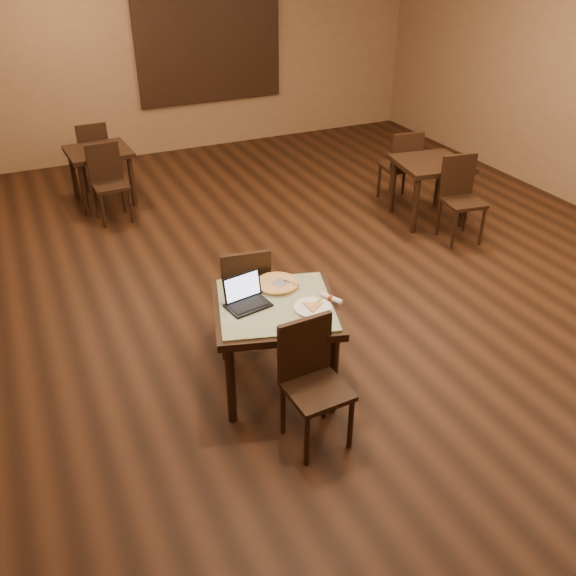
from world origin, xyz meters
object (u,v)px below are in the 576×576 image
laptop (245,297)px  other_table_a_chair_near (460,193)px  tiled_table (276,315)px  pizza_pan (277,285)px  chair_main_near (311,375)px  other_table_a_chair_far (402,163)px  other_table_b_chair_near (108,178)px  chair_main_far (245,291)px  other_table_a (430,171)px  other_table_b_chair_far (93,152)px  other_table_b (99,159)px

laptop → other_table_a_chair_near: size_ratio=0.36×
tiled_table → pizza_pan: bearing=79.9°
chair_main_near → other_table_a_chair_near: (3.02, 2.19, 0.02)m
other_table_a_chair_far → other_table_b_chair_near: size_ratio=1.04×
chair_main_far → laptop: bearing=79.1°
other_table_b_chair_near → chair_main_far: bearing=-83.7°
other_table_a_chair_near → other_table_b_chair_near: (-3.57, 2.27, -0.02)m
other_table_a → chair_main_far: bearing=-144.2°
chair_main_near → chair_main_far: bearing=87.4°
tiled_table → chair_main_near: 0.63m
laptop → other_table_a_chair_near: (3.22, 1.47, -0.27)m
chair_main_far → tiled_table: bearing=100.2°
laptop → other_table_b_chair_near: laptop is taller
chair_main_far → pizza_pan: bearing=118.3°
chair_main_near → other_table_b_chair_near: (-0.55, 4.46, -0.00)m
pizza_pan → other_table_b_chair_far: other_table_b_chair_far is taller
chair_main_far → other_table_b: (-0.53, 3.77, 0.07)m
other_table_a_chair_near → other_table_b: bearing=150.7°
chair_main_near → other_table_b: size_ratio=1.16×
chair_main_far → other_table_a_chair_near: bearing=-153.6°
other_table_b → other_table_b_chair_far: size_ratio=0.87×
tiled_table → chair_main_far: 0.63m
pizza_pan → other_table_b_chair_far: (-0.66, 4.69, -0.24)m
chair_main_far → laptop: (-0.19, -0.52, 0.28)m
laptop → pizza_pan: (0.32, 0.14, -0.05)m
chair_main_near → other_table_b_chair_far: chair_main_near is taller
tiled_table → other_table_a_chair_near: (3.02, 1.57, -0.11)m
laptop → other_table_b_chair_far: bearing=84.1°
pizza_pan → other_table_b_chair_near: bearing=100.5°
pizza_pan → other_table_b: size_ratio=0.48×
other_table_b_chair_near → pizza_pan: bearing=-82.7°
chair_main_far → other_table_a_chair_far: (3.01, 2.09, 0.01)m
other_table_a → other_table_b_chair_far: other_table_b_chair_far is taller
other_table_a_chair_near → other_table_a_chair_far: size_ratio=1.00×
pizza_pan → other_table_b_chair_near: (-0.67, 3.60, -0.24)m
other_table_a → other_table_b_chair_near: bearing=163.5°
laptop → other_table_b_chair_far: size_ratio=0.37×
other_table_a_chair_near → other_table_b: (-3.57, 2.82, 0.05)m
other_table_a_chair_far → other_table_b_chair_far: size_ratio=1.04×
pizza_pan → other_table_a_chair_near: (2.90, 1.33, -0.22)m
other_table_a_chair_far → other_table_b_chair_far: other_table_a_chair_far is taller
other_table_b_chair_far → chair_main_near: bearing=92.3°
tiled_table → other_table_b_chair_near: (-0.55, 3.84, -0.13)m
tiled_table → other_table_a_chair_near: other_table_a_chair_near is taller
pizza_pan → other_table_b_chair_far: bearing=98.0°
tiled_table → other_table_b: 4.42m
chair_main_near → chair_main_far: 1.24m
other_table_a_chair_near → other_table_b_chair_near: 4.23m
laptop → other_table_a_chair_far: size_ratio=0.36×
chair_main_near → other_table_b_chair_near: size_ratio=1.01×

